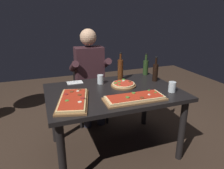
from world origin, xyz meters
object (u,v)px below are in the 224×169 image
object	(u,v)px
diner_chair	(89,87)
dining_table	(114,99)
pizza_round_far	(123,85)
tumbler_far_side	(172,87)
oil_bottle_amber	(120,69)
seated_diner	(90,73)
tumbler_near_camera	(100,80)
vinegar_bottle_green	(155,72)
pizza_rectangular_front	(135,98)
wine_bottle_dark	(146,67)
pizza_rectangular_left	(73,100)

from	to	relation	value
diner_chair	dining_table	bearing A→B (deg)	-85.57
pizza_round_far	tumbler_far_side	size ratio (longest dim) A/B	2.62
oil_bottle_amber	seated_diner	distance (m)	0.52
dining_table	seated_diner	size ratio (longest dim) A/B	1.05
pizza_round_far	seated_diner	size ratio (longest dim) A/B	0.21
tumbler_near_camera	tumbler_far_side	distance (m)	0.80
pizza_round_far	tumbler_near_camera	world-z (taller)	tumbler_near_camera
pizza_round_far	vinegar_bottle_green	size ratio (longest dim) A/B	0.95
pizza_round_far	vinegar_bottle_green	world-z (taller)	vinegar_bottle_green
tumbler_far_side	dining_table	bearing A→B (deg)	156.01
pizza_round_far	vinegar_bottle_green	xyz separation A→B (m)	(0.43, 0.04, 0.09)
tumbler_near_camera	tumbler_far_side	size ratio (longest dim) A/B	0.97
pizza_round_far	oil_bottle_amber	xyz separation A→B (m)	(0.05, 0.22, 0.11)
pizza_rectangular_front	pizza_round_far	world-z (taller)	same
wine_bottle_dark	oil_bottle_amber	distance (m)	0.42
diner_chair	seated_diner	xyz separation A→B (m)	(0.00, -0.12, 0.26)
dining_table	tumbler_near_camera	bearing A→B (deg)	104.24
tumbler_near_camera	oil_bottle_amber	bearing A→B (deg)	9.88
wine_bottle_dark	vinegar_bottle_green	bearing A→B (deg)	-95.46
pizza_rectangular_front	oil_bottle_amber	world-z (taller)	oil_bottle_amber
tumbler_near_camera	tumbler_far_side	bearing A→B (deg)	-39.24
tumbler_far_side	seated_diner	size ratio (longest dim) A/B	0.08
pizza_rectangular_front	pizza_rectangular_left	distance (m)	0.58
tumbler_near_camera	dining_table	bearing A→B (deg)	-75.76
seated_diner	dining_table	bearing A→B (deg)	-84.85
dining_table	vinegar_bottle_green	world-z (taller)	vinegar_bottle_green
pizza_rectangular_front	tumbler_far_side	world-z (taller)	tumbler_far_side
dining_table	vinegar_bottle_green	distance (m)	0.63
oil_bottle_amber	pizza_rectangular_front	bearing A→B (deg)	-99.70
vinegar_bottle_green	diner_chair	xyz separation A→B (m)	(-0.65, 0.72, -0.37)
dining_table	diner_chair	size ratio (longest dim) A/B	1.61
pizza_rectangular_left	seated_diner	xyz separation A→B (m)	(0.39, 0.89, -0.02)
pizza_rectangular_front	oil_bottle_amber	bearing A→B (deg)	80.30
vinegar_bottle_green	pizza_round_far	bearing A→B (deg)	-174.13
vinegar_bottle_green	tumbler_near_camera	size ratio (longest dim) A/B	2.83
pizza_rectangular_left	vinegar_bottle_green	bearing A→B (deg)	15.50
dining_table	seated_diner	bearing A→B (deg)	95.15
wine_bottle_dark	tumbler_near_camera	world-z (taller)	wine_bottle_dark
wine_bottle_dark	diner_chair	distance (m)	0.89
tumbler_near_camera	diner_chair	size ratio (longest dim) A/B	0.12
pizza_rectangular_left	vinegar_bottle_green	xyz separation A→B (m)	(1.04, 0.29, 0.09)
wine_bottle_dark	diner_chair	bearing A→B (deg)	146.80
pizza_rectangular_left	diner_chair	distance (m)	1.12
pizza_rectangular_left	oil_bottle_amber	size ratio (longest dim) A/B	1.77
vinegar_bottle_green	pizza_rectangular_left	bearing A→B (deg)	-164.50
dining_table	diner_chair	world-z (taller)	diner_chair
tumbler_near_camera	wine_bottle_dark	bearing A→B (deg)	12.67
wine_bottle_dark	tumbler_far_side	xyz separation A→B (m)	(-0.05, -0.66, -0.05)
seated_diner	pizza_rectangular_front	bearing A→B (deg)	-81.00
vinegar_bottle_green	diner_chair	size ratio (longest dim) A/B	0.34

